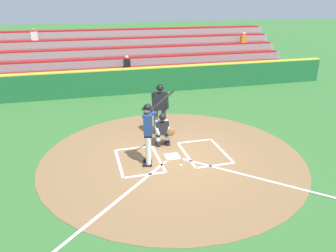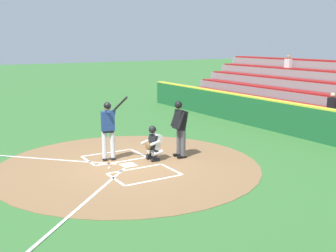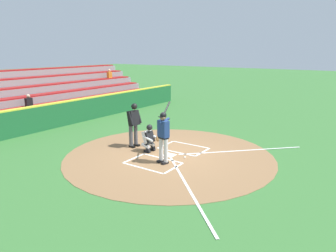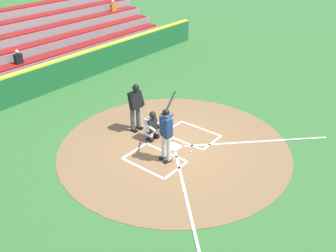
% 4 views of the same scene
% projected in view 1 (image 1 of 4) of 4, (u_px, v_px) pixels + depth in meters
% --- Properties ---
extents(ground_plane, '(120.00, 120.00, 0.00)m').
position_uv_depth(ground_plane, '(172.00, 157.00, 10.12)').
color(ground_plane, '#387033').
extents(dirt_circle, '(8.00, 8.00, 0.01)m').
position_uv_depth(dirt_circle, '(172.00, 157.00, 10.12)').
color(dirt_circle, olive).
rests_on(dirt_circle, ground).
extents(home_plate_and_chalk, '(7.93, 4.91, 0.01)m').
position_uv_depth(home_plate_and_chalk, '(181.00, 170.00, 9.32)').
color(home_plate_and_chalk, white).
rests_on(home_plate_and_chalk, dirt_circle).
extents(batter, '(1.05, 0.54, 2.13)m').
position_uv_depth(batter, '(148.00, 130.00, 9.27)').
color(batter, silver).
rests_on(batter, ground).
extents(catcher, '(0.59, 0.60, 1.13)m').
position_uv_depth(catcher, '(163.00, 129.00, 10.71)').
color(catcher, black).
rests_on(catcher, ground).
extents(plate_umpire, '(0.60, 0.45, 1.86)m').
position_uv_depth(plate_umpire, '(160.00, 106.00, 11.39)').
color(plate_umpire, '#4C4C51').
rests_on(plate_umpire, ground).
extents(baseball, '(0.07, 0.07, 0.07)m').
position_uv_depth(baseball, '(181.00, 165.00, 9.53)').
color(baseball, white).
rests_on(baseball, ground).
extents(backstop_wall, '(22.00, 0.36, 1.31)m').
position_uv_depth(backstop_wall, '(132.00, 81.00, 16.62)').
color(backstop_wall, '#1E6033').
rests_on(backstop_wall, ground).
extents(bleacher_stand, '(20.00, 5.10, 3.00)m').
position_uv_depth(bleacher_stand, '(121.00, 61.00, 19.93)').
color(bleacher_stand, gray).
rests_on(bleacher_stand, ground).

